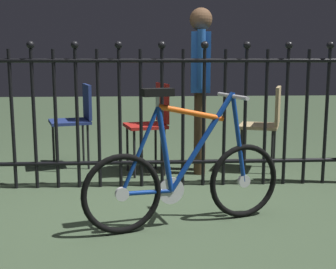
% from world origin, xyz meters
% --- Properties ---
extents(ground_plane, '(20.00, 20.00, 0.00)m').
position_xyz_m(ground_plane, '(0.00, 0.00, 0.00)').
color(ground_plane, '#3B4D35').
extents(iron_fence, '(3.54, 0.07, 1.31)m').
position_xyz_m(iron_fence, '(-0.05, 0.75, 0.66)').
color(iron_fence, black).
rests_on(iron_fence, ground).
extents(bicycle, '(1.36, 0.52, 0.93)m').
position_xyz_m(bicycle, '(0.19, -0.20, 0.33)').
color(bicycle, black).
rests_on(bicycle, ground).
extents(chair_red, '(0.45, 0.45, 0.87)m').
position_xyz_m(chair_red, '(0.01, 1.23, 0.54)').
color(chair_red, black).
rests_on(chair_red, ground).
extents(chair_navy, '(0.48, 0.48, 0.85)m').
position_xyz_m(chair_navy, '(-0.76, 1.53, 0.53)').
color(chair_navy, black).
rests_on(chair_navy, ground).
extents(chair_tan, '(0.48, 0.48, 0.84)m').
position_xyz_m(chair_tan, '(1.14, 1.26, 0.51)').
color(chair_tan, black).
rests_on(chair_tan, ground).
extents(person_visitor, '(0.21, 0.47, 1.58)m').
position_xyz_m(person_visitor, '(0.47, 1.23, 0.94)').
color(person_visitor, '#4C3823').
rests_on(person_visitor, ground).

